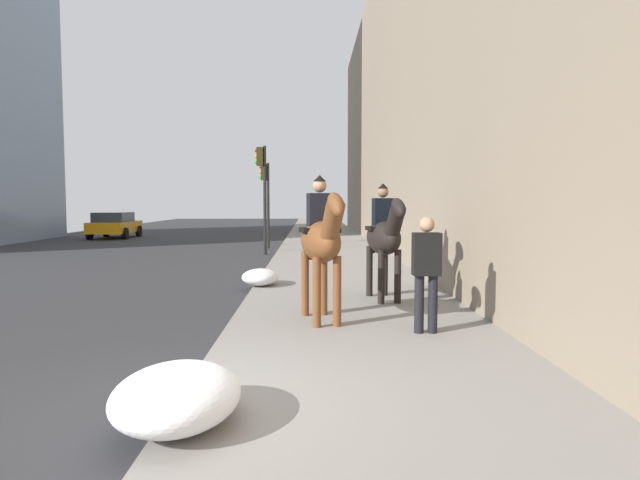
{
  "coord_description": "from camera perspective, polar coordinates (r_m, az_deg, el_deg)",
  "views": [
    {
      "loc": [
        -5.2,
        -1.31,
        2.04
      ],
      "look_at": [
        4.0,
        -1.47,
        1.4
      ],
      "focal_mm": 31.03,
      "sensor_mm": 36.0,
      "label": 1
    }
  ],
  "objects": [
    {
      "name": "pedestrian_greeting",
      "position": [
        8.19,
        10.92,
        -2.71
      ],
      "size": [
        0.26,
        0.4,
        1.7
      ],
      "rotation": [
        0.0,
        0.0,
        -0.01
      ],
      "color": "black",
      "rests_on": "sidewalk_slab"
    },
    {
      "name": "snow_pile_near",
      "position": [
        5.11,
        -14.57,
        -15.31
      ],
      "size": [
        1.43,
        1.1,
        0.49
      ],
      "primitive_type": "ellipsoid",
      "color": "white",
      "rests_on": "sidewalk_slab"
    },
    {
      "name": "car_near_lane",
      "position": [
        32.79,
        -20.42,
        1.52
      ],
      "size": [
        4.07,
        2.15,
        1.44
      ],
      "rotation": [
        0.0,
        0.0,
        0.02
      ],
      "color": "orange",
      "rests_on": "ground"
    },
    {
      "name": "sidewalk_slab",
      "position": [
        5.62,
        7.42,
        -16.71
      ],
      "size": [
        120.0,
        4.19,
        0.12
      ],
      "primitive_type": "cube",
      "color": "gray",
      "rests_on": "ground"
    },
    {
      "name": "traffic_light_far_curb",
      "position": [
        24.22,
        -5.59,
        5.05
      ],
      "size": [
        0.2,
        0.44,
        3.71
      ],
      "color": "black",
      "rests_on": "ground"
    },
    {
      "name": "mounted_horse_near",
      "position": [
        8.76,
        0.16,
        0.06
      ],
      "size": [
        2.13,
        0.86,
        2.35
      ],
      "rotation": [
        0.0,
        0.0,
        3.35
      ],
      "color": "brown",
      "rests_on": "sidewalk_slab"
    },
    {
      "name": "snow_pile_far",
      "position": [
        12.78,
        -6.18,
        -3.82
      ],
      "size": [
        1.09,
        0.84,
        0.38
      ],
      "primitive_type": "ellipsoid",
      "color": "white",
      "rests_on": "sidewalk_slab"
    },
    {
      "name": "mounted_horse_far",
      "position": [
        10.76,
        6.66,
        0.44
      ],
      "size": [
        2.15,
        0.76,
        2.28
      ],
      "rotation": [
        0.0,
        0.0,
        3.28
      ],
      "color": "black",
      "rests_on": "sidewalk_slab"
    },
    {
      "name": "traffic_light_near_curb",
      "position": [
        21.22,
        -5.95,
        5.92
      ],
      "size": [
        0.2,
        0.44,
        4.14
      ],
      "color": "black",
      "rests_on": "ground"
    }
  ]
}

